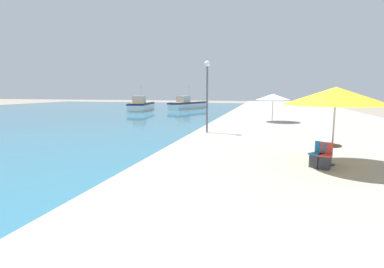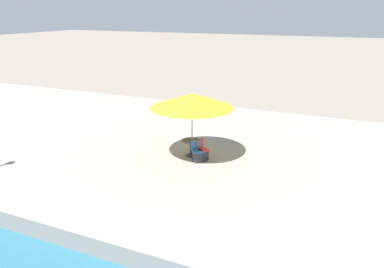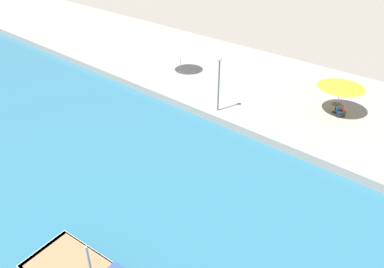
{
  "view_description": "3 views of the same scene",
  "coord_description": "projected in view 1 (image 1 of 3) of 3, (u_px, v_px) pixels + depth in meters",
  "views": [
    {
      "loc": [
        4.66,
        0.66,
        3.36
      ],
      "look_at": [
        1.5,
        13.31,
        1.47
      ],
      "focal_mm": 28.0,
      "sensor_mm": 36.0,
      "label": 1
    },
    {
      "loc": [
        -7.22,
        5.89,
        6.87
      ],
      "look_at": [
        7.01,
        12.24,
        1.67
      ],
      "focal_mm": 35.0,
      "sensor_mm": 36.0,
      "label": 2
    },
    {
      "loc": [
        -20.74,
        3.11,
        14.89
      ],
      "look_at": [
        -4.0,
        18.0,
        1.27
      ],
      "focal_mm": 35.0,
      "sensor_mm": 36.0,
      "label": 3
    }
  ],
  "objects": [
    {
      "name": "cafe_chair_right",
      "position": [
        325.0,
        160.0,
        10.35
      ],
      "size": [
        0.53,
        0.54,
        0.91
      ],
      "rotation": [
        0.0,
        0.0,
        2.78
      ],
      "color": "#2D2D33",
      "rests_on": "quay_promenade"
    },
    {
      "name": "fishing_boat_mid",
      "position": [
        141.0,
        105.0,
        50.49
      ],
      "size": [
        3.99,
        8.68,
        4.31
      ],
      "rotation": [
        0.0,
        0.0,
        0.16
      ],
      "color": "white",
      "rests_on": "water_basin"
    },
    {
      "name": "cafe_umbrella_pink",
      "position": [
        336.0,
        96.0,
        10.58
      ],
      "size": [
        3.6,
        3.6,
        2.83
      ],
      "color": "#B7B7B7",
      "rests_on": "quay_promenade"
    },
    {
      "name": "quay_promenade",
      "position": [
        296.0,
        117.0,
        34.52
      ],
      "size": [
        16.0,
        90.0,
        0.67
      ],
      "color": "gray",
      "rests_on": "ground_plane"
    },
    {
      "name": "cafe_chair_left",
      "position": [
        317.0,
        158.0,
        10.55
      ],
      "size": [
        0.59,
        0.59,
        0.91
      ],
      "rotation": [
        0.0,
        0.0,
        2.38
      ],
      "color": "#2D2D33",
      "rests_on": "quay_promenade"
    },
    {
      "name": "fishing_boat_far",
      "position": [
        188.0,
        104.0,
        55.26
      ],
      "size": [
        5.64,
        10.24,
        4.15
      ],
      "rotation": [
        0.0,
        0.0,
        -0.34
      ],
      "color": "white",
      "rests_on": "water_basin"
    },
    {
      "name": "cafe_table",
      "position": [
        329.0,
        150.0,
        10.9
      ],
      "size": [
        0.8,
        0.8,
        0.74
      ],
      "color": "#333338",
      "rests_on": "quay_promenade"
    },
    {
      "name": "cafe_umbrella_white",
      "position": [
        273.0,
        97.0,
        25.89
      ],
      "size": [
        2.9,
        2.9,
        2.41
      ],
      "color": "#B7B7B7",
      "rests_on": "quay_promenade"
    },
    {
      "name": "lamppost",
      "position": [
        207.0,
        84.0,
        19.0
      ],
      "size": [
        0.36,
        0.36,
        4.56
      ],
      "color": "#565B60",
      "rests_on": "quay_promenade"
    },
    {
      "name": "water_basin",
      "position": [
        34.0,
        114.0,
        43.21
      ],
      "size": [
        56.0,
        90.0,
        0.04
      ],
      "color": "#2D6B84",
      "rests_on": "ground_plane"
    }
  ]
}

